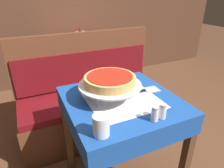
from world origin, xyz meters
name	(u,v)px	position (x,y,z in m)	size (l,w,h in m)	color
dining_table_front	(121,112)	(0.00, 0.00, 0.66)	(0.69, 0.69, 0.76)	#194799
dining_table_rear	(83,49)	(0.24, 1.61, 0.64)	(0.79, 0.79, 0.76)	red
booth_bench	(92,106)	(0.04, 0.70, 0.30)	(1.41, 0.53, 1.02)	brown
back_wall_panel	(53,4)	(0.00, 2.15, 1.20)	(6.00, 0.04, 2.40)	#4C2D1E
pizza_pan_stand	(110,85)	(-0.06, 0.04, 0.85)	(0.39, 0.39, 0.10)	#ADADB2
deep_dish_pizza	(110,80)	(-0.06, 0.04, 0.89)	(0.32, 0.32, 0.05)	tan
pizza_server	(144,91)	(0.18, 0.03, 0.77)	(0.25, 0.09, 0.01)	#BCBCC1
water_glass_near	(101,125)	(-0.25, -0.27, 0.81)	(0.08, 0.08, 0.11)	silver
salt_shaker	(155,114)	(0.05, -0.28, 0.80)	(0.04, 0.04, 0.08)	silver
pepper_shaker	(162,111)	(0.10, -0.28, 0.80)	(0.04, 0.04, 0.09)	silver
condiment_caddy	(80,39)	(0.20, 1.57, 0.80)	(0.15, 0.15, 0.18)	black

